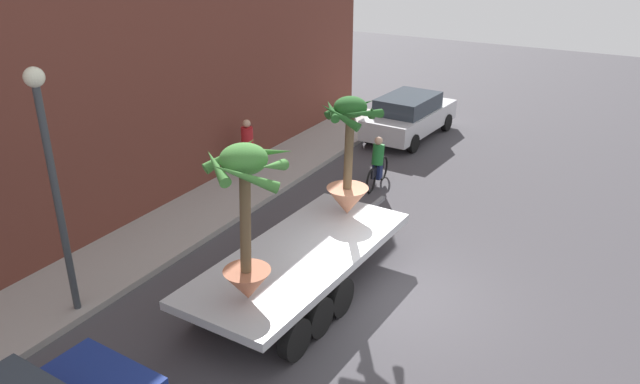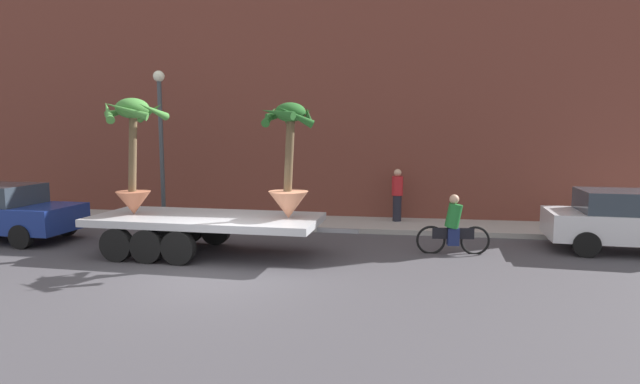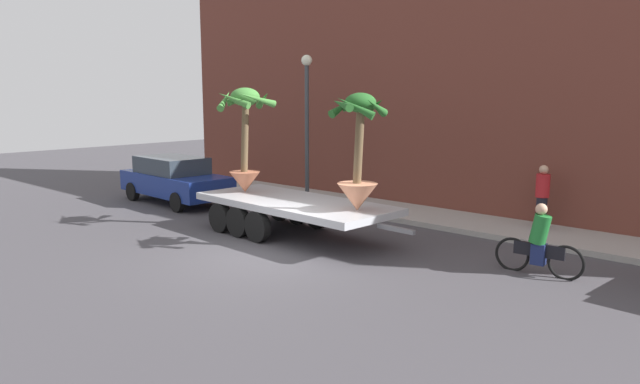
{
  "view_description": "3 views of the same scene",
  "coord_description": "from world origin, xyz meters",
  "px_view_note": "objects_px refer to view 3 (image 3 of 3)",
  "views": [
    {
      "loc": [
        -10.31,
        -4.02,
        7.21
      ],
      "look_at": [
        0.07,
        1.91,
        1.95
      ],
      "focal_mm": 34.54,
      "sensor_mm": 36.0,
      "label": 1
    },
    {
      "loc": [
        3.91,
        -10.06,
        3.09
      ],
      "look_at": [
        1.93,
        2.14,
        1.6
      ],
      "focal_mm": 28.52,
      "sensor_mm": 36.0,
      "label": 2
    },
    {
      "loc": [
        9.9,
        -9.0,
        3.74
      ],
      "look_at": [
        0.09,
        1.73,
        1.31
      ],
      "focal_mm": 33.29,
      "sensor_mm": 36.0,
      "label": 3
    }
  ],
  "objects_px": {
    "cyclist": "(539,243)",
    "street_lamp": "(307,109)",
    "potted_palm_middle": "(358,157)",
    "trailing_car": "(175,179)",
    "potted_palm_rear": "(245,136)",
    "flatbed_trailer": "(288,207)",
    "pedestrian_near_gate": "(542,196)"
  },
  "relations": [
    {
      "from": "cyclist",
      "to": "potted_palm_middle",
      "type": "bearing_deg",
      "value": -165.12
    },
    {
      "from": "potted_palm_middle",
      "to": "cyclist",
      "type": "xyz_separation_m",
      "value": [
        3.99,
        1.06,
        -1.59
      ]
    },
    {
      "from": "potted_palm_middle",
      "to": "pedestrian_near_gate",
      "type": "relative_size",
      "value": 1.62
    },
    {
      "from": "potted_palm_rear",
      "to": "trailing_car",
      "type": "relative_size",
      "value": 0.63
    },
    {
      "from": "potted_palm_middle",
      "to": "street_lamp",
      "type": "xyz_separation_m",
      "value": [
        -4.98,
        3.48,
        0.97
      ]
    },
    {
      "from": "flatbed_trailer",
      "to": "cyclist",
      "type": "bearing_deg",
      "value": 9.34
    },
    {
      "from": "cyclist",
      "to": "trailing_car",
      "type": "distance_m",
      "value": 12.65
    },
    {
      "from": "trailing_car",
      "to": "pedestrian_near_gate",
      "type": "relative_size",
      "value": 2.71
    },
    {
      "from": "cyclist",
      "to": "street_lamp",
      "type": "bearing_deg",
      "value": 164.89
    },
    {
      "from": "flatbed_trailer",
      "to": "potted_palm_middle",
      "type": "distance_m",
      "value": 2.81
    },
    {
      "from": "trailing_car",
      "to": "street_lamp",
      "type": "distance_m",
      "value": 5.19
    },
    {
      "from": "potted_palm_middle",
      "to": "trailing_car",
      "type": "bearing_deg",
      "value": 175.27
    },
    {
      "from": "flatbed_trailer",
      "to": "potted_palm_rear",
      "type": "xyz_separation_m",
      "value": [
        -1.6,
        -0.08,
        1.82
      ]
    },
    {
      "from": "flatbed_trailer",
      "to": "cyclist",
      "type": "distance_m",
      "value": 6.45
    },
    {
      "from": "flatbed_trailer",
      "to": "street_lamp",
      "type": "distance_m",
      "value": 4.99
    },
    {
      "from": "cyclist",
      "to": "trailing_car",
      "type": "height_order",
      "value": "trailing_car"
    },
    {
      "from": "potted_palm_rear",
      "to": "street_lamp",
      "type": "relative_size",
      "value": 0.6
    },
    {
      "from": "potted_palm_rear",
      "to": "pedestrian_near_gate",
      "type": "bearing_deg",
      "value": 36.2
    },
    {
      "from": "flatbed_trailer",
      "to": "pedestrian_near_gate",
      "type": "height_order",
      "value": "pedestrian_near_gate"
    },
    {
      "from": "potted_palm_rear",
      "to": "cyclist",
      "type": "bearing_deg",
      "value": 8.09
    },
    {
      "from": "potted_palm_rear",
      "to": "cyclist",
      "type": "distance_m",
      "value": 8.26
    },
    {
      "from": "cyclist",
      "to": "street_lamp",
      "type": "xyz_separation_m",
      "value": [
        -8.97,
        2.42,
        2.56
      ]
    },
    {
      "from": "potted_palm_middle",
      "to": "trailing_car",
      "type": "distance_m",
      "value": 8.81
    },
    {
      "from": "potted_palm_rear",
      "to": "flatbed_trailer",
      "type": "bearing_deg",
      "value": 3.03
    },
    {
      "from": "potted_palm_middle",
      "to": "trailing_car",
      "type": "height_order",
      "value": "potted_palm_middle"
    },
    {
      "from": "street_lamp",
      "to": "potted_palm_rear",
      "type": "bearing_deg",
      "value": -74.15
    },
    {
      "from": "cyclist",
      "to": "pedestrian_near_gate",
      "type": "height_order",
      "value": "pedestrian_near_gate"
    },
    {
      "from": "cyclist",
      "to": "trailing_car",
      "type": "xyz_separation_m",
      "value": [
        -12.65,
        -0.34,
        0.16
      ]
    },
    {
      "from": "potted_palm_middle",
      "to": "cyclist",
      "type": "height_order",
      "value": "potted_palm_middle"
    },
    {
      "from": "cyclist",
      "to": "flatbed_trailer",
      "type": "bearing_deg",
      "value": -170.66
    },
    {
      "from": "potted_palm_middle",
      "to": "pedestrian_near_gate",
      "type": "height_order",
      "value": "potted_palm_middle"
    },
    {
      "from": "street_lamp",
      "to": "pedestrian_near_gate",
      "type": "bearing_deg",
      "value": 9.19
    }
  ]
}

